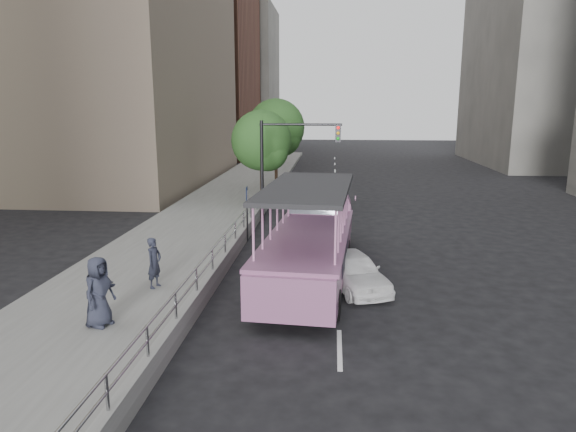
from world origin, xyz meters
name	(u,v)px	position (x,y,z in m)	size (l,w,h in m)	color
ground	(304,316)	(0.00, 0.00, 0.00)	(160.00, 160.00, 0.00)	black
sidewalk	(198,227)	(-5.75, 10.00, 0.15)	(5.50, 80.00, 0.30)	gray
kerb_wall	(213,275)	(-3.12, 2.00, 0.48)	(0.24, 30.00, 0.36)	#A2A29D
guardrail	(212,255)	(-3.12, 2.00, 1.14)	(0.07, 22.00, 0.71)	#A0A1A5
duck_boat	(312,240)	(0.07, 3.80, 1.27)	(3.26, 10.44, 3.41)	black
car	(354,270)	(1.50, 2.43, 0.62)	(1.47, 3.65, 1.24)	white
pedestrian_near	(154,263)	(-4.77, 1.17, 1.10)	(0.59, 0.39, 1.61)	#2A2D3D
pedestrian_mid	(100,291)	(-5.24, -1.66, 1.20)	(0.88, 0.68, 1.80)	#2A2D3D
pedestrian_far	(99,292)	(-5.20, -1.77, 1.23)	(0.91, 0.59, 1.85)	#2A2D3D
parking_sign	(247,207)	(-2.97, 8.08, 1.57)	(0.08, 0.55, 2.46)	black
traffic_signal	(285,154)	(-1.70, 12.50, 3.50)	(4.20, 0.32, 5.20)	black
street_tree_near	(263,143)	(-3.30, 15.93, 3.82)	(3.52, 3.52, 5.72)	#322317
street_tree_far	(277,130)	(-3.10, 21.93, 4.31)	(3.97, 3.97, 6.45)	#322317
midrise_brick	(175,45)	(-18.00, 48.00, 13.00)	(18.00, 16.00, 26.00)	brown
midrise_stone_b	(221,78)	(-16.00, 64.00, 10.00)	(16.00, 14.00, 20.00)	gray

